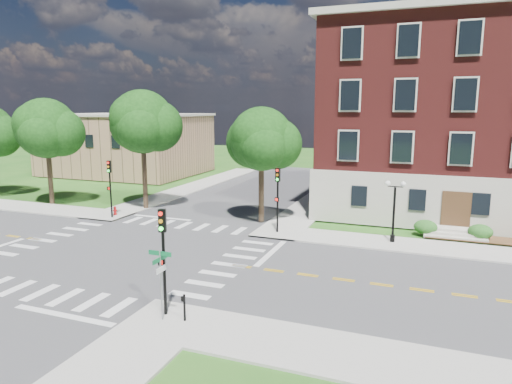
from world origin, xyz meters
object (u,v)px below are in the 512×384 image
(push_button_post, at_px, (184,306))
(traffic_signal_ne, at_px, (278,191))
(traffic_signal_se, at_px, (163,248))
(fire_hydrant, at_px, (115,211))
(twin_lamp_west, at_px, (394,208))
(traffic_signal_nw, at_px, (110,181))
(street_sign_pole, at_px, (161,272))

(push_button_post, bearing_deg, traffic_signal_ne, 92.85)
(traffic_signal_se, xyz_separation_m, push_button_post, (1.12, -0.27, -2.39))
(traffic_signal_se, distance_m, fire_hydrant, 21.11)
(twin_lamp_west, bearing_deg, traffic_signal_se, -119.25)
(twin_lamp_west, bearing_deg, traffic_signal_nw, -177.47)
(traffic_signal_se, bearing_deg, traffic_signal_nw, 134.69)
(fire_hydrant, bearing_deg, traffic_signal_se, -46.33)
(traffic_signal_se, xyz_separation_m, traffic_signal_nw, (-14.13, 14.28, 0.00))
(traffic_signal_ne, xyz_separation_m, fire_hydrant, (-14.82, 0.30, -2.72))
(traffic_signal_se, distance_m, traffic_signal_nw, 20.09)
(street_sign_pole, xyz_separation_m, push_button_post, (0.96, 0.22, -1.51))
(traffic_signal_ne, bearing_deg, push_button_post, -87.15)
(traffic_signal_ne, bearing_deg, traffic_signal_nw, -177.80)
(twin_lamp_west, height_order, fire_hydrant, twin_lamp_west)
(street_sign_pole, bearing_deg, push_button_post, 13.04)
(street_sign_pole, relative_size, push_button_post, 2.58)
(traffic_signal_se, relative_size, twin_lamp_west, 1.13)
(traffic_signal_nw, bearing_deg, traffic_signal_ne, 2.20)
(traffic_signal_se, xyz_separation_m, twin_lamp_west, (8.56, 15.28, -0.66))
(street_sign_pole, bearing_deg, traffic_signal_se, 107.30)
(traffic_signal_ne, height_order, fire_hydrant, traffic_signal_ne)
(traffic_signal_se, bearing_deg, traffic_signal_ne, 88.59)
(traffic_signal_se, relative_size, traffic_signal_ne, 1.00)
(traffic_signal_ne, bearing_deg, street_sign_pole, -90.79)
(traffic_signal_nw, relative_size, push_button_post, 4.00)
(twin_lamp_west, bearing_deg, street_sign_pole, -118.05)
(traffic_signal_se, distance_m, twin_lamp_west, 17.53)
(traffic_signal_ne, xyz_separation_m, push_button_post, (0.75, -15.11, -2.39))
(traffic_signal_ne, xyz_separation_m, twin_lamp_west, (8.19, 0.45, -0.66))
(street_sign_pole, distance_m, fire_hydrant, 21.48)
(traffic_signal_nw, distance_m, fire_hydrant, 2.87)
(twin_lamp_west, relative_size, fire_hydrant, 5.64)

